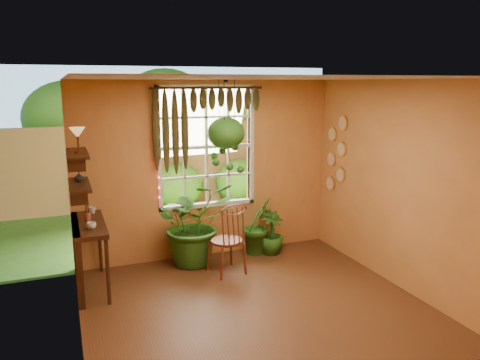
% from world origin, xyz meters
% --- Properties ---
extents(floor, '(4.50, 4.50, 0.00)m').
position_xyz_m(floor, '(0.00, 0.00, 0.00)').
color(floor, '#5C2B1A').
rests_on(floor, ground).
extents(ceiling, '(4.50, 4.50, 0.00)m').
position_xyz_m(ceiling, '(0.00, 0.00, 2.70)').
color(ceiling, silver).
rests_on(ceiling, wall_back).
extents(wall_back, '(4.00, 0.00, 4.00)m').
position_xyz_m(wall_back, '(0.00, 2.25, 1.35)').
color(wall_back, '#D68849').
rests_on(wall_back, floor).
extents(wall_left, '(0.00, 4.50, 4.50)m').
position_xyz_m(wall_left, '(-2.00, 0.00, 1.35)').
color(wall_left, '#D68849').
rests_on(wall_left, floor).
extents(wall_right, '(0.00, 4.50, 4.50)m').
position_xyz_m(wall_right, '(2.00, 0.00, 1.35)').
color(wall_right, '#D68849').
rests_on(wall_right, floor).
extents(window, '(1.52, 0.10, 1.86)m').
position_xyz_m(window, '(0.00, 2.28, 1.70)').
color(window, white).
rests_on(window, wall_back).
extents(valance_vine, '(1.70, 0.12, 1.10)m').
position_xyz_m(valance_vine, '(-0.08, 2.16, 2.28)').
color(valance_vine, '#371F0F').
rests_on(valance_vine, window).
extents(string_lights, '(0.03, 0.03, 1.54)m').
position_xyz_m(string_lights, '(-0.76, 2.19, 1.75)').
color(string_lights, '#FF2633').
rests_on(string_lights, window).
extents(wall_plates, '(0.04, 0.32, 1.10)m').
position_xyz_m(wall_plates, '(1.98, 1.79, 1.55)').
color(wall_plates, '#FFF6D0').
rests_on(wall_plates, wall_right).
extents(counter_ledge, '(0.40, 1.20, 0.90)m').
position_xyz_m(counter_ledge, '(-1.91, 1.60, 0.55)').
color(counter_ledge, '#371F0F').
rests_on(counter_ledge, floor).
extents(shelf_lower, '(0.25, 0.90, 0.04)m').
position_xyz_m(shelf_lower, '(-1.88, 1.60, 1.40)').
color(shelf_lower, '#371F0F').
rests_on(shelf_lower, wall_left).
extents(shelf_upper, '(0.25, 0.90, 0.04)m').
position_xyz_m(shelf_upper, '(-1.88, 1.60, 1.80)').
color(shelf_upper, '#371F0F').
rests_on(shelf_upper, wall_left).
extents(backyard, '(14.00, 10.00, 12.00)m').
position_xyz_m(backyard, '(0.24, 6.87, 1.28)').
color(backyard, '#284E16').
rests_on(backyard, ground).
extents(windsor_chair, '(0.52, 0.55, 1.20)m').
position_xyz_m(windsor_chair, '(0.03, 1.43, 0.35)').
color(windsor_chair, maroon).
rests_on(windsor_chair, floor).
extents(potted_plant_left, '(1.21, 1.07, 1.26)m').
position_xyz_m(potted_plant_left, '(-0.30, 1.96, 0.63)').
color(potted_plant_left, '#144612').
rests_on(potted_plant_left, floor).
extents(potted_plant_mid, '(0.63, 0.59, 0.93)m').
position_xyz_m(potted_plant_mid, '(0.75, 2.02, 0.46)').
color(potted_plant_mid, '#144612').
rests_on(potted_plant_mid, floor).
extents(potted_plant_right, '(0.51, 0.51, 0.70)m').
position_xyz_m(potted_plant_right, '(0.93, 1.92, 0.35)').
color(potted_plant_right, '#144612').
rests_on(potted_plant_right, floor).
extents(hanging_basket, '(0.54, 0.54, 1.36)m').
position_xyz_m(hanging_basket, '(0.19, 1.91, 1.89)').
color(hanging_basket, black).
rests_on(hanging_basket, ceiling).
extents(cup_a, '(0.12, 0.12, 0.09)m').
position_xyz_m(cup_a, '(-1.78, 1.30, 0.94)').
color(cup_a, silver).
rests_on(cup_a, counter_ledge).
extents(cup_b, '(0.12, 0.12, 0.09)m').
position_xyz_m(cup_b, '(-1.72, 2.02, 0.95)').
color(cup_b, beige).
rests_on(cup_b, counter_ledge).
extents(brush_jar, '(0.08, 0.08, 0.30)m').
position_xyz_m(brush_jar, '(-1.80, 1.73, 1.02)').
color(brush_jar, '#99442C').
rests_on(brush_jar, counter_ledge).
extents(shelf_vase, '(0.14, 0.14, 0.12)m').
position_xyz_m(shelf_vase, '(-1.87, 1.71, 1.48)').
color(shelf_vase, '#B2AD99').
rests_on(shelf_vase, shelf_lower).
extents(tiffany_lamp, '(0.19, 0.19, 0.31)m').
position_xyz_m(tiffany_lamp, '(-1.86, 1.48, 2.05)').
color(tiffany_lamp, '#552F18').
rests_on(tiffany_lamp, shelf_upper).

